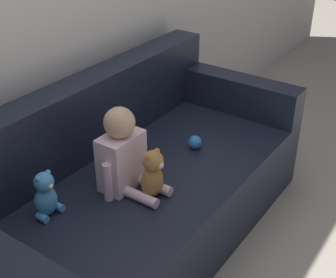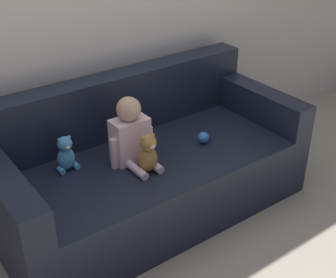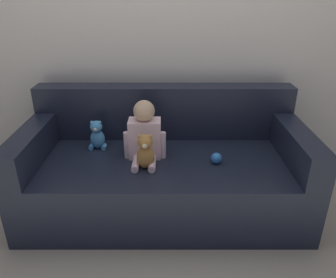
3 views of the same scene
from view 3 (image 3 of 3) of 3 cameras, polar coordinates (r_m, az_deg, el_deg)
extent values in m
plane|color=#B7AD99|center=(2.58, -0.48, -11.61)|extent=(12.00, 12.00, 0.00)
cube|color=silver|center=(2.63, -0.45, 19.81)|extent=(8.00, 0.05, 2.60)
cube|color=black|center=(2.45, -0.50, -7.56)|extent=(1.99, 0.93, 0.43)
cube|color=black|center=(2.60, -0.44, 4.82)|extent=(1.99, 0.18, 0.42)
cube|color=black|center=(2.48, -22.16, -0.55)|extent=(0.16, 0.93, 0.23)
cube|color=black|center=(2.46, 21.29, -0.61)|extent=(0.16, 0.93, 0.23)
cube|color=silver|center=(2.30, -3.86, 0.10)|extent=(0.22, 0.14, 0.28)
sphere|color=tan|center=(2.23, -4.01, 4.90)|extent=(0.15, 0.15, 0.15)
cylinder|color=silver|center=(2.22, -5.47, -4.27)|extent=(0.05, 0.18, 0.05)
cylinder|color=silver|center=(2.21, -2.61, -4.29)|extent=(0.05, 0.18, 0.05)
cylinder|color=silver|center=(2.31, -6.97, -1.04)|extent=(0.04, 0.04, 0.19)
cylinder|color=silver|center=(2.30, -0.74, -1.06)|extent=(0.04, 0.04, 0.19)
ellipsoid|color=#AD7A3D|center=(2.18, -3.75, -3.15)|extent=(0.12, 0.10, 0.16)
sphere|color=#AD7A3D|center=(2.12, -3.85, -0.49)|extent=(0.10, 0.10, 0.10)
sphere|color=#AD7A3D|center=(2.11, -4.74, 0.42)|extent=(0.03, 0.03, 0.03)
sphere|color=#AD7A3D|center=(2.10, -3.01, 0.42)|extent=(0.03, 0.03, 0.03)
sphere|color=beige|center=(2.09, -3.91, -1.13)|extent=(0.03, 0.03, 0.03)
ellipsoid|color=#4C9EDB|center=(2.50, -11.98, 0.01)|extent=(0.11, 0.09, 0.14)
sphere|color=#4C9EDB|center=(2.46, -12.22, 2.13)|extent=(0.09, 0.09, 0.09)
sphere|color=#4C9EDB|center=(2.45, -12.94, 2.84)|extent=(0.02, 0.02, 0.02)
sphere|color=#4C9EDB|center=(2.44, -11.63, 2.85)|extent=(0.02, 0.02, 0.02)
sphere|color=beige|center=(2.43, -12.36, 1.67)|extent=(0.03, 0.03, 0.03)
cylinder|color=#4C9EDB|center=(2.52, -13.00, -1.31)|extent=(0.04, 0.06, 0.04)
cylinder|color=#4C9EDB|center=(2.50, -10.89, -1.32)|extent=(0.04, 0.06, 0.04)
sphere|color=#337FDB|center=(2.27, 8.59, -3.33)|extent=(0.08, 0.08, 0.08)
camera|label=1|loc=(1.79, -66.98, 18.48)|focal=50.00mm
camera|label=2|loc=(1.49, -97.88, 14.52)|focal=50.00mm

